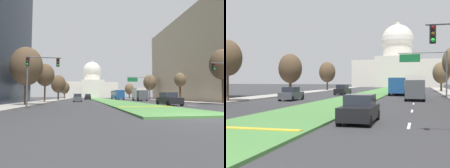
{
  "view_description": "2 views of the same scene",
  "coord_description": "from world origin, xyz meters",
  "views": [
    {
      "loc": [
        -6.22,
        -9.36,
        1.23
      ],
      "look_at": [
        -0.22,
        29.2,
        3.71
      ],
      "focal_mm": 30.03,
      "sensor_mm": 36.0,
      "label": 1
    },
    {
      "loc": [
        8.1,
        -4.58,
        2.5
      ],
      "look_at": [
        -1.45,
        32.14,
        2.07
      ],
      "focal_mm": 49.53,
      "sensor_mm": 36.0,
      "label": 2
    }
  ],
  "objects": [
    {
      "name": "ground_plane",
      "position": [
        0.0,
        61.13,
        0.0
      ],
      "size": [
        268.98,
        268.98,
        0.0
      ],
      "primitive_type": "plane",
      "color": "#333335"
    },
    {
      "name": "grass_median",
      "position": [
        0.0,
        55.02,
        0.07
      ],
      "size": [
        6.25,
        110.04,
        0.14
      ],
      "primitive_type": "cube",
      "color": "#4C8442",
      "rests_on": "ground_plane"
    },
    {
      "name": "median_curb_nose",
      "position": [
        0.0,
        8.85,
        0.16
      ],
      "size": [
        5.63,
        0.5,
        0.04
      ],
      "primitive_type": "cube",
      "color": "gold",
      "rests_on": "grass_median"
    },
    {
      "name": "lane_dashes_right",
      "position": [
        7.62,
        43.97,
        0.0
      ],
      "size": [
        0.16,
        64.76,
        0.01
      ],
      "color": "silver",
      "rests_on": "ground_plane"
    },
    {
      "name": "sidewalk_left",
      "position": [
        -14.12,
        48.91,
        0.07
      ],
      "size": [
        4.0,
        110.04,
        0.15
      ],
      "primitive_type": "cube",
      "color": "#9E9991",
      "rests_on": "ground_plane"
    },
    {
      "name": "sidewalk_right",
      "position": [
        14.12,
        48.91,
        0.07
      ],
      "size": [
        4.0,
        110.04,
        0.15
      ],
      "primitive_type": "cube",
      "color": "#9E9991",
      "rests_on": "ground_plane"
    },
    {
      "name": "midrise_block_right",
      "position": [
        24.0,
        31.31,
        10.02
      ],
      "size": [
        15.77,
        34.7,
        20.05
      ],
      "primitive_type": "cube",
      "color": "tan",
      "rests_on": "ground_plane"
    },
    {
      "name": "capitol_building",
      "position": [
        0.0,
        121.5,
        8.54
      ],
      "size": [
        33.58,
        24.63,
        25.96
      ],
      "color": "silver",
      "rests_on": "ground_plane"
    },
    {
      "name": "traffic_light_near_left",
      "position": [
        -10.77,
        9.87,
        3.8
      ],
      "size": [
        3.34,
        0.35,
        5.2
      ],
      "color": "#515456",
      "rests_on": "ground_plane"
    },
    {
      "name": "overhead_guide_sign",
      "position": [
        9.32,
        39.34,
        4.69
      ],
      "size": [
        6.58,
        0.2,
        6.5
      ],
      "color": "#515456",
      "rests_on": "ground_plane"
    },
    {
      "name": "street_tree_left_near",
      "position": [
        -13.22,
        15.27,
        4.93
      ],
      "size": [
        3.88,
        3.88,
        7.38
      ],
      "color": "#4C3823",
      "rests_on": "ground_plane"
    },
    {
      "name": "street_tree_right_near",
      "position": [
        13.43,
        14.34,
        5.7
      ],
      "size": [
        3.51,
        3.51,
        7.94
      ],
      "color": "#4C3823",
      "rests_on": "ground_plane"
    },
    {
      "name": "street_tree_left_mid",
      "position": [
        -13.16,
        26.59,
        5.08
      ],
      "size": [
        3.34,
        3.34,
        7.19
      ],
      "color": "#4C3823",
      "rests_on": "ground_plane"
    },
    {
      "name": "street_tree_right_mid",
      "position": [
        13.32,
        26.05,
        4.43
      ],
      "size": [
        2.29,
        2.29,
        5.96
      ],
      "color": "#4C3823",
      "rests_on": "ground_plane"
    },
    {
      "name": "street_tree_left_far",
      "position": [
        -12.97,
        44.15,
        4.52
      ],
      "size": [
        3.99,
        3.99,
        7.04
      ],
      "color": "#4C3823",
      "rests_on": "ground_plane"
    },
    {
      "name": "street_tree_right_far",
      "position": [
        13.4,
        43.72,
        5.23
      ],
      "size": [
        3.78,
        3.78,
        7.61
      ],
      "color": "#4C3823",
      "rests_on": "ground_plane"
    },
    {
      "name": "street_tree_left_distant",
      "position": [
        -13.6,
        68.33,
        4.56
      ],
      "size": [
        4.02,
        4.02,
        7.09
      ],
      "color": "#4C3823",
      "rests_on": "ground_plane"
    },
    {
      "name": "street_tree_right_distant",
      "position": [
        13.04,
        67.07,
        4.17
      ],
      "size": [
        3.78,
        3.78,
        6.56
      ],
      "color": "#4C3823",
      "rests_on": "ground_plane"
    },
    {
      "name": "sedan_lead_stopped",
      "position": [
        4.75,
        13.42,
        0.79
      ],
      "size": [
        1.94,
        4.16,
        1.67
      ],
      "color": "black",
      "rests_on": "ground_plane"
    },
    {
      "name": "sedan_midblock",
      "position": [
        -7.31,
        31.4,
        0.79
      ],
      "size": [
        1.88,
        4.35,
        1.68
      ],
      "color": "#4C5156",
      "rests_on": "ground_plane"
    },
    {
      "name": "sedan_distant",
      "position": [
        -4.7,
        47.85,
        0.84
      ],
      "size": [
        2.15,
        4.78,
        1.8
      ],
      "color": "black",
      "rests_on": "ground_plane"
    },
    {
      "name": "box_truck_delivery",
      "position": [
        7.73,
        35.63,
        1.68
      ],
      "size": [
        2.4,
        6.4,
        3.2
      ],
      "color": "#4C5156",
      "rests_on": "ground_plane"
    },
    {
      "name": "city_bus",
      "position": [
        4.75,
        50.08,
        1.77
      ],
      "size": [
        2.62,
        11.0,
        2.95
      ],
      "color": "#1E4C8C",
      "rests_on": "ground_plane"
    }
  ]
}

